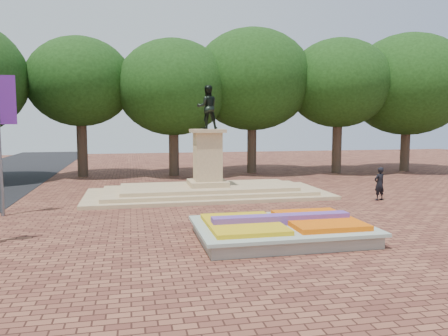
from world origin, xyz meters
name	(u,v)px	position (x,y,z in m)	size (l,w,h in m)	color
ground	(242,227)	(0.00, 0.00, 0.00)	(90.00, 90.00, 0.00)	brown
flower_bed	(282,229)	(1.03, -2.00, 0.38)	(6.30, 4.30, 0.91)	gray
monument	(208,181)	(0.00, 8.00, 0.88)	(14.00, 6.00, 6.40)	tan
tree_row_back	(214,93)	(2.33, 18.00, 6.67)	(44.80, 8.80, 10.43)	#392A1F
pedestrian	(379,184)	(9.00, 4.50, 0.92)	(0.67, 0.44, 1.84)	black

